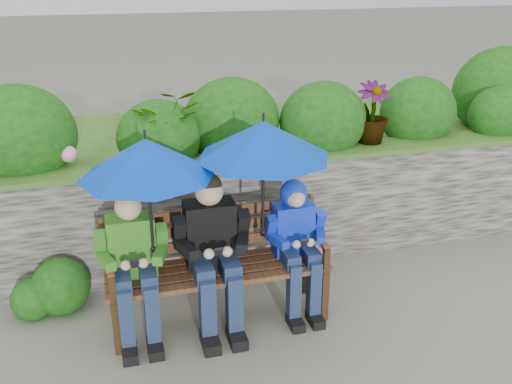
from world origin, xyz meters
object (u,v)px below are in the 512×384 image
object	(u,v)px
boy_middle	(213,246)
umbrella_left	(146,158)
park_bench	(216,258)
boy_left	(133,259)
umbrella_right	(263,140)
boy_right	(296,236)

from	to	relation	value
boy_middle	umbrella_left	world-z (taller)	umbrella_left
park_bench	umbrella_left	bearing A→B (deg)	-168.85
boy_left	umbrella_right	world-z (taller)	umbrella_right
park_bench	boy_right	size ratio (longest dim) A/B	1.57
boy_left	boy_right	xyz separation A→B (m)	(1.25, 0.02, 0.02)
boy_middle	umbrella_right	world-z (taller)	umbrella_right
boy_middle	boy_left	bearing A→B (deg)	179.32
boy_middle	boy_right	size ratio (longest dim) A/B	1.12
park_bench	boy_right	distance (m)	0.64
boy_middle	umbrella_left	xyz separation A→B (m)	(-0.44, -0.01, 0.74)
boy_right	umbrella_right	world-z (taller)	umbrella_right
umbrella_left	boy_middle	bearing A→B (deg)	0.94
park_bench	boy_middle	bearing A→B (deg)	-114.54
boy_right	umbrella_left	distance (m)	1.33
park_bench	boy_middle	size ratio (longest dim) A/B	1.41
boy_middle	boy_right	bearing A→B (deg)	2.15
boy_middle	boy_right	world-z (taller)	boy_middle
park_bench	boy_right	xyz separation A→B (m)	(0.63, -0.06, 0.14)
park_bench	boy_middle	world-z (taller)	boy_middle
boy_left	umbrella_left	distance (m)	0.78
umbrella_left	umbrella_right	distance (m)	0.83
boy_right	umbrella_right	distance (m)	0.85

